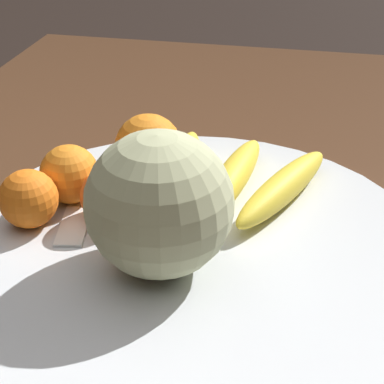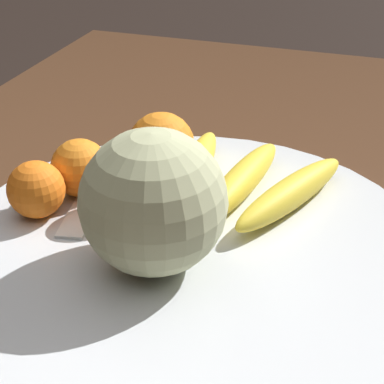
% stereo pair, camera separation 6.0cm
% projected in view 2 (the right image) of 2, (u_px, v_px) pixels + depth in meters
% --- Properties ---
extents(kitchen_table, '(1.34, 0.93, 0.77)m').
position_uv_depth(kitchen_table, '(218.00, 339.00, 0.68)').
color(kitchen_table, '#4C301E').
rests_on(kitchen_table, ground_plane).
extents(fruit_bowl, '(0.47, 0.47, 0.02)m').
position_uv_depth(fruit_bowl, '(192.00, 242.00, 0.63)').
color(fruit_bowl, silver).
rests_on(fruit_bowl, kitchen_table).
extents(melon, '(0.13, 0.13, 0.13)m').
position_uv_depth(melon, '(153.00, 202.00, 0.56)').
color(melon, '#B2B789').
rests_on(melon, fruit_bowl).
extents(banana_bunch, '(0.21, 0.19, 0.03)m').
position_uv_depth(banana_bunch, '(241.00, 181.00, 0.69)').
color(banana_bunch, brown).
rests_on(banana_bunch, fruit_bowl).
extents(orange_front_left, '(0.06, 0.06, 0.06)m').
position_uv_depth(orange_front_left, '(80.00, 168.00, 0.68)').
color(orange_front_left, orange).
rests_on(orange_front_left, fruit_bowl).
extents(orange_front_right, '(0.06, 0.06, 0.06)m').
position_uv_depth(orange_front_right, '(113.00, 191.00, 0.65)').
color(orange_front_right, orange).
rests_on(orange_front_right, fruit_bowl).
extents(orange_mid_center, '(0.06, 0.06, 0.06)m').
position_uv_depth(orange_mid_center, '(36.00, 189.00, 0.65)').
color(orange_mid_center, orange).
rests_on(orange_mid_center, fruit_bowl).
extents(orange_back_left, '(0.08, 0.08, 0.08)m').
position_uv_depth(orange_back_left, '(161.00, 145.00, 0.72)').
color(orange_back_left, orange).
rests_on(orange_back_left, fruit_bowl).
extents(produce_tag, '(0.08, 0.04, 0.00)m').
position_uv_depth(produce_tag, '(78.00, 218.00, 0.65)').
color(produce_tag, white).
rests_on(produce_tag, fruit_bowl).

